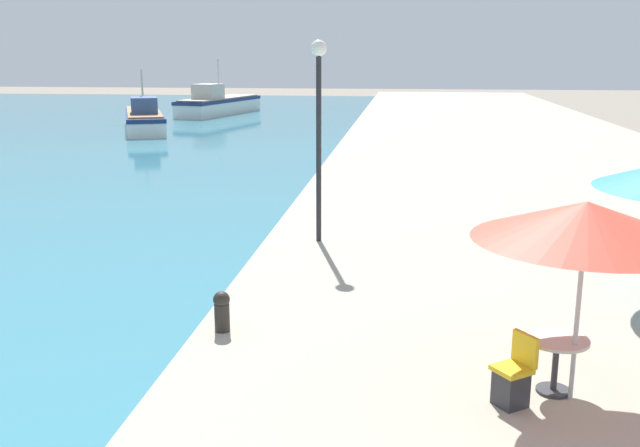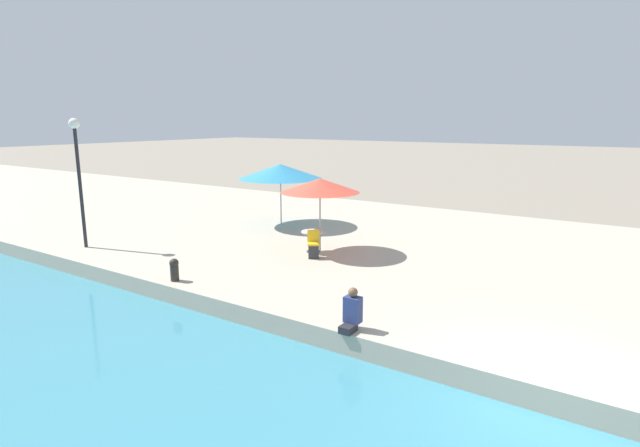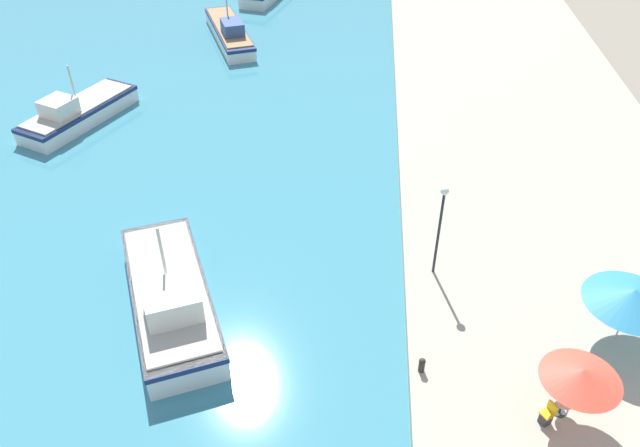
{
  "view_description": "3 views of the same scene",
  "coord_description": "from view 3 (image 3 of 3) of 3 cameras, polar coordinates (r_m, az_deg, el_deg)",
  "views": [
    {
      "loc": [
        3.24,
        -0.34,
        4.81
      ],
      "look_at": [
        1.5,
        14.04,
        1.34
      ],
      "focal_mm": 40.0,
      "sensor_mm": 36.0,
      "label": 1
    },
    {
      "loc": [
        -8.63,
        -1.0,
        5.05
      ],
      "look_at": [
        5.4,
        8.24,
        1.54
      ],
      "focal_mm": 28.0,
      "sensor_mm": 36.0,
      "label": 2
    },
    {
      "loc": [
        -2.21,
        -5.61,
        19.29
      ],
      "look_at": [
        -4.0,
        18.0,
        1.14
      ],
      "focal_mm": 35.0,
      "sensor_mm": 36.0,
      "label": 3
    }
  ],
  "objects": [
    {
      "name": "cafe_table",
      "position": [
        24.16,
        21.29,
        -15.08
      ],
      "size": [
        0.8,
        0.8,
        0.74
      ],
      "color": "#333338",
      "rests_on": "quay_promenade"
    },
    {
      "name": "cafe_chair_left",
      "position": [
        23.91,
        20.01,
        -16.23
      ],
      "size": [
        0.58,
        0.58,
        0.91
      ],
      "rotation": [
        0.0,
        0.0,
        2.19
      ],
      "color": "#2D2D33",
      "rests_on": "quay_promenade"
    },
    {
      "name": "fishing_boat_mid",
      "position": [
        43.2,
        -21.3,
        9.5
      ],
      "size": [
        5.65,
        8.6,
        3.81
      ],
      "rotation": [
        0.0,
        0.0,
        -0.41
      ],
      "color": "white",
      "rests_on": "water_basin"
    },
    {
      "name": "cafe_umbrella_pink",
      "position": [
        22.8,
        22.84,
        -12.63
      ],
      "size": [
        2.71,
        2.71,
        2.56
      ],
      "color": "#B7B7B7",
      "rests_on": "quay_promenade"
    },
    {
      "name": "cafe_umbrella_white",
      "position": [
        26.35,
        26.68,
        -5.95
      ],
      "size": [
        3.57,
        3.57,
        2.65
      ],
      "color": "#B7B7B7",
      "rests_on": "quay_promenade"
    },
    {
      "name": "fishing_boat_far",
      "position": [
        53.73,
        -8.27,
        16.97
      ],
      "size": [
        5.95,
        10.37,
        3.79
      ],
      "rotation": [
        0.0,
        0.0,
        0.39
      ],
      "color": "white",
      "rests_on": "water_basin"
    },
    {
      "name": "mooring_bollard",
      "position": [
        24.24,
        9.3,
        -12.61
      ],
      "size": [
        0.26,
        0.26,
        0.65
      ],
      "color": "#2D2823",
      "rests_on": "quay_promenade"
    },
    {
      "name": "lamppost",
      "position": [
        26.63,
        11.01,
        0.66
      ],
      "size": [
        0.36,
        0.36,
        4.56
      ],
      "color": "#232328",
      "rests_on": "quay_promenade"
    },
    {
      "name": "water_basin",
      "position": [
        53.4,
        -25.58,
        12.7
      ],
      "size": [
        56.0,
        90.0,
        0.04
      ],
      "color": "teal",
      "rests_on": "ground_plane"
    },
    {
      "name": "fishing_boat_near",
      "position": [
        27.12,
        -13.49,
        -6.5
      ],
      "size": [
        6.56,
        9.71,
        4.41
      ],
      "rotation": [
        0.0,
        0.0,
        0.41
      ],
      "color": "white",
      "rests_on": "water_basin"
    },
    {
      "name": "quay_promenade",
      "position": [
        47.77,
        16.7,
        12.43
      ],
      "size": [
        16.0,
        90.0,
        0.54
      ],
      "color": "#B2A893",
      "rests_on": "ground_plane"
    }
  ]
}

